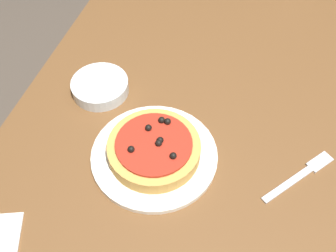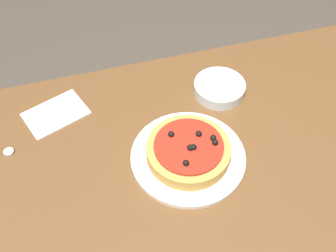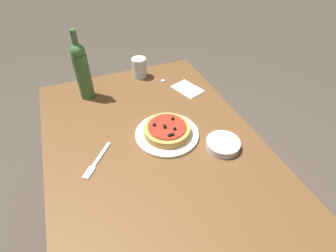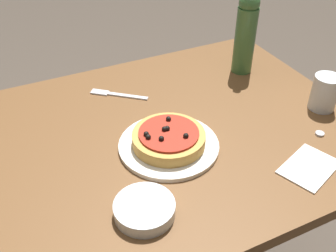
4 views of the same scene
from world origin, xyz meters
The scene contains 9 objects.
dining_table centered at (0.00, 0.00, 0.68)m, with size 1.38×0.84×0.77m.
dinner_plate centered at (-0.12, 0.07, 0.78)m, with size 0.26×0.26×0.01m.
pizza centered at (-0.11, 0.07, 0.80)m, with size 0.19×0.19×0.05m.
wine_bottle centered at (-0.52, -0.19, 0.92)m, with size 0.07×0.07×0.33m.
water_cup centered at (-0.60, 0.10, 0.83)m, with size 0.08×0.08×0.11m.
side_bowl centered at (0.03, 0.25, 0.79)m, with size 0.13×0.13×0.03m.
fork centered at (-0.07, -0.23, 0.78)m, with size 0.16×0.13×0.00m.
paper_napkin centered at (-0.39, 0.29, 0.77)m, with size 0.18×0.15×0.00m.
bottle_cap centered at (-0.51, 0.20, 0.78)m, with size 0.02×0.02×0.01m.
Camera 4 is at (0.23, 0.78, 1.44)m, focal length 42.00 mm.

